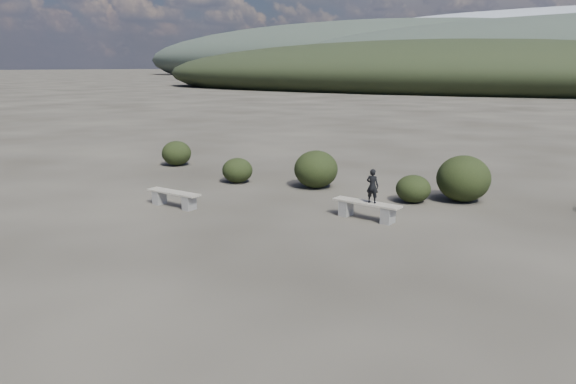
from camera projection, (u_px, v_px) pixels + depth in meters
The scene contains 9 objects.
ground at pixel (177, 272), 11.72m from camera, with size 1200.00×1200.00×0.00m, color #292520.
bench_left at pixel (174, 198), 17.05m from camera, with size 1.93×0.51×0.48m.
bench_right at pixel (366, 209), 15.64m from camera, with size 2.04×0.64×0.50m.
seated_person at pixel (372, 186), 15.40m from camera, with size 0.35×0.23×0.95m, color black.
shrub_a at pixel (237, 170), 20.58m from camera, with size 1.12×1.12×0.91m, color black.
shrub_b at pixel (316, 169), 19.68m from camera, with size 1.54×1.54×1.32m, color black.
shrub_c at pixel (413, 189), 17.58m from camera, with size 1.09×1.09×0.87m, color black.
shrub_d at pixel (463, 179), 17.66m from camera, with size 1.67×1.67×1.46m, color black.
shrub_f at pixel (177, 153), 24.12m from camera, with size 1.26×1.26×1.06m, color black.
Camera 1 is at (7.70, -8.28, 4.19)m, focal length 35.00 mm.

